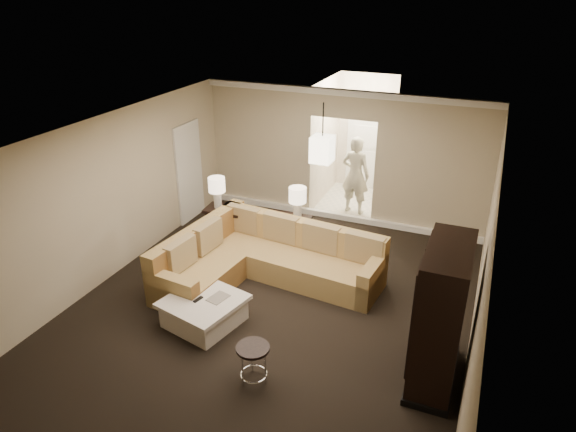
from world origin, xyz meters
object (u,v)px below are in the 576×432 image
at_px(armoire, 440,319).
at_px(drink_table, 253,356).
at_px(person, 356,171).
at_px(console_table, 257,228).
at_px(sectional_sofa, 263,260).
at_px(coffee_table, 204,311).

bearing_deg(armoire, drink_table, -155.78).
distance_m(armoire, person, 5.26).
relative_size(console_table, person, 1.08).
height_order(sectional_sofa, drink_table, sectional_sofa).
bearing_deg(coffee_table, sectional_sofa, 78.96).
height_order(console_table, person, person).
distance_m(sectional_sofa, person, 3.46).
xyz_separation_m(sectional_sofa, person, (0.68, 3.34, 0.58)).
height_order(sectional_sofa, console_table, sectional_sofa).
bearing_deg(sectional_sofa, console_table, 126.60).
bearing_deg(console_table, armoire, -36.09).
xyz_separation_m(sectional_sofa, console_table, (-0.53, 0.90, 0.09)).
bearing_deg(armoire, sectional_sofa, 156.40).
bearing_deg(console_table, sectional_sofa, -63.64).
bearing_deg(armoire, person, 117.09).
xyz_separation_m(coffee_table, console_table, (-0.24, 2.38, 0.26)).
xyz_separation_m(coffee_table, armoire, (3.36, 0.14, 0.71)).
height_order(armoire, person, armoire).
distance_m(armoire, drink_table, 2.40).
bearing_deg(sectional_sofa, coffee_table, -95.04).
relative_size(drink_table, person, 0.28).
relative_size(coffee_table, person, 0.66).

